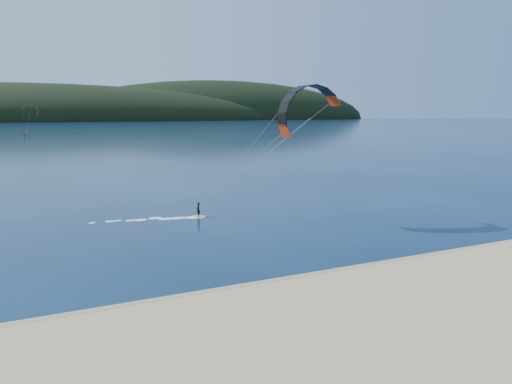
% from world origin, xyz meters
% --- Properties ---
extents(ground, '(1800.00, 1800.00, 0.00)m').
position_xyz_m(ground, '(0.00, 0.00, 0.00)').
color(ground, '#061932').
rests_on(ground, ground).
extents(wet_sand, '(220.00, 2.50, 0.10)m').
position_xyz_m(wet_sand, '(0.00, 4.50, 0.05)').
color(wet_sand, '#957B57').
rests_on(wet_sand, ground).
extents(headland, '(1200.00, 310.00, 140.00)m').
position_xyz_m(headland, '(0.63, 745.28, 0.00)').
color(headland, black).
rests_on(headland, ground).
extents(kitesurfer_near, '(23.37, 9.37, 14.64)m').
position_xyz_m(kitesurfer_near, '(10.77, 18.30, 9.59)').
color(kitesurfer_near, yellow).
rests_on(kitesurfer_near, ground).
extents(kitesurfer_far, '(7.77, 5.97, 14.23)m').
position_xyz_m(kitesurfer_far, '(-23.42, 197.17, 11.15)').
color(kitesurfer_far, yellow).
rests_on(kitesurfer_far, ground).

